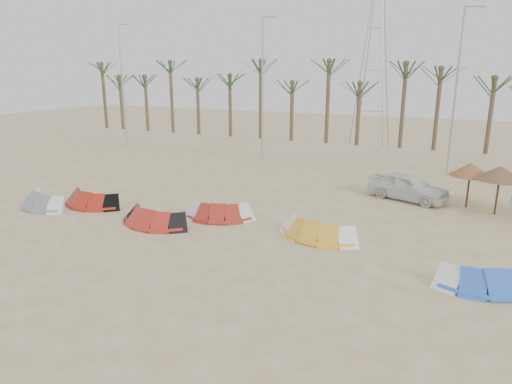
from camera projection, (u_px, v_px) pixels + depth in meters
The scene contains 16 objects.
ground at pixel (189, 262), 17.33m from camera, with size 120.00×120.00×0.00m, color beige.
boundary_wall at pixel (341, 153), 36.40m from camera, with size 60.00×0.30×1.30m, color beige.
palm_line at pixel (358, 78), 35.93m from camera, with size 52.00×4.00×7.70m.
lamp_a at pixel (123, 84), 41.49m from camera, with size 1.25×0.14×11.00m.
lamp_b at pixel (263, 87), 35.76m from camera, with size 1.25×0.14×11.00m.
lamp_c at pixel (456, 90), 30.03m from camera, with size 1.25×0.14×11.00m.
pylon at pixel (369, 150), 41.40m from camera, with size 3.00×3.00×14.00m, color #A5A8AD, non-canonical shape.
kite_grey at pixel (47, 198), 24.34m from camera, with size 3.71×2.27×0.90m.
kite_red_left at pixel (95, 197), 24.56m from camera, with size 3.58×1.58×0.90m.
kite_red_mid at pixel (158, 215), 21.55m from camera, with size 3.67×1.74×0.90m.
kite_red_right at pixel (222, 210), 22.42m from camera, with size 3.64×2.38×0.90m.
kite_orange at pixel (320, 227), 19.90m from camera, with size 3.85×2.19×0.90m.
kite_blue at pixel (491, 274), 15.39m from camera, with size 3.96×2.68×0.90m.
parasol_left at pixel (471, 169), 23.71m from camera, with size 2.10×2.10×2.41m.
parasol_mid at pixel (500, 173), 22.48m from camera, with size 2.40×2.40×2.50m.
car at pixel (408, 187), 25.46m from camera, with size 1.79×4.44×1.51m, color white.
Camera 1 is at (9.11, -13.45, 7.09)m, focal length 32.00 mm.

